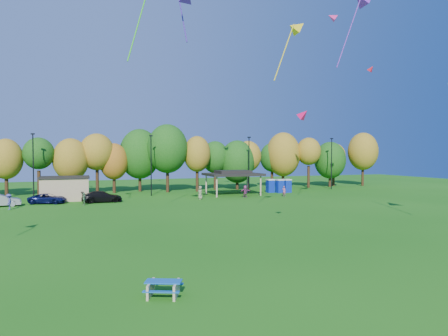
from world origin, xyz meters
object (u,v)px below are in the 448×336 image
object	(u,v)px
car_b	(1,201)
car_c	(48,199)
picnic_table	(164,287)
porta_potties	(279,186)
car_d	(102,197)

from	to	relation	value
car_b	car_c	xyz separation A→B (m)	(5.08, 1.22, -0.09)
car_c	picnic_table	bearing A→B (deg)	-152.21
porta_potties	picnic_table	world-z (taller)	porta_potties
car_b	car_d	distance (m)	11.55
car_b	car_c	bearing A→B (deg)	-83.23
picnic_table	car_d	world-z (taller)	car_d
car_c	car_d	xyz separation A→B (m)	(6.47, -0.98, 0.10)
car_b	car_d	bearing A→B (deg)	-95.53
picnic_table	car_b	size ratio (longest dim) A/B	0.45
car_c	car_d	distance (m)	6.55
porta_potties	picnic_table	xyz separation A→B (m)	(-27.25, -40.35, -0.70)
picnic_table	porta_potties	bearing A→B (deg)	79.08
car_d	car_c	bearing A→B (deg)	78.81
car_d	porta_potties	bearing A→B (deg)	-84.89
porta_potties	car_b	xyz separation A→B (m)	(-39.36, -4.02, -0.37)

